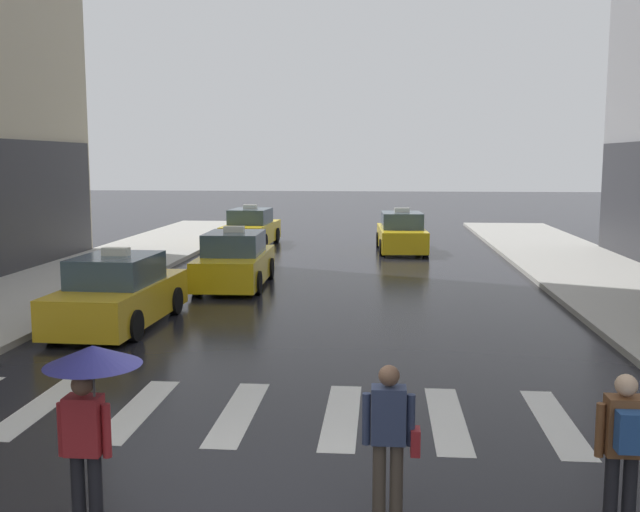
% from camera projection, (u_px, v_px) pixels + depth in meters
% --- Properties ---
extents(ground_plane, '(160.00, 160.00, 0.00)m').
position_uv_depth(ground_plane, '(255.00, 510.00, 7.83)').
color(ground_plane, black).
extents(crosswalk_markings, '(11.30, 2.80, 0.01)m').
position_uv_depth(crosswalk_markings, '(290.00, 414.00, 10.79)').
color(crosswalk_markings, silver).
rests_on(crosswalk_markings, ground).
extents(taxi_lead, '(2.05, 4.59, 1.80)m').
position_uv_depth(taxi_lead, '(119.00, 294.00, 16.45)').
color(taxi_lead, gold).
rests_on(taxi_lead, ground).
extents(taxi_second, '(2.01, 4.58, 1.80)m').
position_uv_depth(taxi_second, '(235.00, 262.00, 21.68)').
color(taxi_second, yellow).
rests_on(taxi_second, ground).
extents(taxi_third, '(2.10, 4.62, 1.80)m').
position_uv_depth(taxi_third, '(401.00, 234.00, 29.79)').
color(taxi_third, yellow).
rests_on(taxi_third, ground).
extents(taxi_fourth, '(2.09, 4.61, 1.80)m').
position_uv_depth(taxi_fourth, '(251.00, 229.00, 31.86)').
color(taxi_fourth, yellow).
rests_on(taxi_fourth, ground).
extents(pedestrian_with_umbrella, '(0.96, 0.96, 1.94)m').
position_uv_depth(pedestrian_with_umbrella, '(90.00, 387.00, 7.20)').
color(pedestrian_with_umbrella, black).
rests_on(pedestrian_with_umbrella, ground).
extents(pedestrian_with_backpack, '(0.55, 0.43, 1.65)m').
position_uv_depth(pedestrian_with_backpack, '(624.00, 442.00, 7.22)').
color(pedestrian_with_backpack, black).
rests_on(pedestrian_with_backpack, ground).
extents(pedestrian_with_handbag, '(0.60, 0.24, 1.65)m').
position_uv_depth(pedestrian_with_handbag, '(390.00, 432.00, 7.57)').
color(pedestrian_with_handbag, '#473D33').
rests_on(pedestrian_with_handbag, ground).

